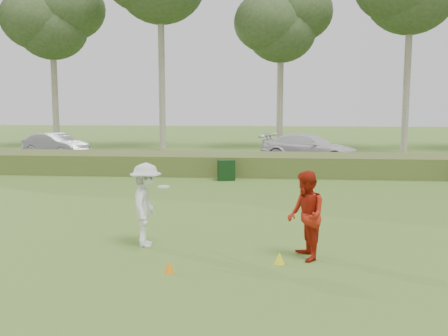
# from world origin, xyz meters

# --- Properties ---
(ground) EXTENTS (120.00, 120.00, 0.00)m
(ground) POSITION_xyz_m (0.00, 0.00, 0.00)
(ground) COLOR #436D24
(ground) RESTS_ON ground
(reed_strip) EXTENTS (80.00, 3.00, 0.90)m
(reed_strip) POSITION_xyz_m (0.00, 12.00, 0.45)
(reed_strip) COLOR #495B24
(reed_strip) RESTS_ON ground
(park_road) EXTENTS (80.00, 6.00, 0.06)m
(park_road) POSITION_xyz_m (0.00, 17.00, 0.03)
(park_road) COLOR #2D2D2D
(park_road) RESTS_ON ground
(tree_2) EXTENTS (6.50, 6.50, 12.00)m
(tree_2) POSITION_xyz_m (-14.00, 24.00, 8.97)
(tree_2) COLOR gray
(tree_2) RESTS_ON ground
(tree_4) EXTENTS (6.24, 6.24, 11.50)m
(tree_4) POSITION_xyz_m (2.00, 24.50, 8.59)
(tree_4) COLOR gray
(tree_4) RESTS_ON ground
(player_white) EXTENTS (0.95, 1.29, 1.90)m
(player_white) POSITION_xyz_m (-1.40, 0.13, 0.95)
(player_white) COLOR silver
(player_white) RESTS_ON ground
(player_red) EXTENTS (0.88, 1.03, 1.85)m
(player_red) POSITION_xyz_m (2.12, -0.53, 0.93)
(player_red) COLOR #AA1E0E
(player_red) RESTS_ON ground
(cone_orange) EXTENTS (0.21, 0.21, 0.23)m
(cone_orange) POSITION_xyz_m (-0.53, -1.62, 0.12)
(cone_orange) COLOR orange
(cone_orange) RESTS_ON ground
(cone_yellow) EXTENTS (0.22, 0.22, 0.24)m
(cone_yellow) POSITION_xyz_m (1.58, -0.88, 0.12)
(cone_yellow) COLOR yellow
(cone_yellow) RESTS_ON ground
(utility_cabinet) EXTENTS (0.78, 0.59, 0.87)m
(utility_cabinet) POSITION_xyz_m (-0.46, 9.94, 0.43)
(utility_cabinet) COLOR black
(utility_cabinet) RESTS_ON ground
(car_mid) EXTENTS (4.51, 3.14, 1.41)m
(car_mid) POSITION_xyz_m (-11.30, 17.72, 0.76)
(car_mid) COLOR #B5B5B9
(car_mid) RESTS_ON park_road
(car_right) EXTENTS (5.68, 4.01, 1.53)m
(car_right) POSITION_xyz_m (3.46, 16.29, 0.82)
(car_right) COLOR silver
(car_right) RESTS_ON park_road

